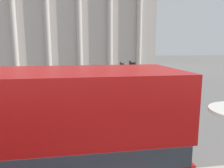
{
  "coord_description": "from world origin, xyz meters",
  "views": [
    {
      "loc": [
        -0.59,
        -1.95,
        4.68
      ],
      "look_at": [
        2.28,
        15.82,
        1.53
      ],
      "focal_mm": 35.0,
      "sensor_mm": 36.0,
      "label": 1
    }
  ],
  "objects_px": {
    "traffic_light_mid": "(121,75)",
    "pedestrian_black": "(159,73)",
    "traffic_light_near": "(131,84)",
    "plaza_building_left": "(65,7)",
    "car_silver": "(66,75)",
    "car_navy": "(44,89)",
    "pedestrian_grey": "(175,90)"
  },
  "relations": [
    {
      "from": "car_navy",
      "to": "traffic_light_mid",
      "type": "bearing_deg",
      "value": 70.54
    },
    {
      "from": "car_silver",
      "to": "pedestrian_grey",
      "type": "distance_m",
      "value": 17.02
    },
    {
      "from": "traffic_light_near",
      "to": "plaza_building_left",
      "type": "bearing_deg",
      "value": 98.44
    },
    {
      "from": "car_silver",
      "to": "car_navy",
      "type": "bearing_deg",
      "value": 135.75
    },
    {
      "from": "car_silver",
      "to": "pedestrian_black",
      "type": "xyz_separation_m",
      "value": [
        12.52,
        -3.03,
        0.29
      ]
    },
    {
      "from": "traffic_light_near",
      "to": "traffic_light_mid",
      "type": "height_order",
      "value": "traffic_light_near"
    },
    {
      "from": "traffic_light_mid",
      "to": "car_silver",
      "type": "distance_m",
      "value": 13.52
    },
    {
      "from": "pedestrian_grey",
      "to": "plaza_building_left",
      "type": "bearing_deg",
      "value": -105.81
    },
    {
      "from": "plaza_building_left",
      "to": "traffic_light_near",
      "type": "bearing_deg",
      "value": -81.56
    },
    {
      "from": "plaza_building_left",
      "to": "traffic_light_near",
      "type": "relative_size",
      "value": 8.76
    },
    {
      "from": "pedestrian_black",
      "to": "traffic_light_mid",
      "type": "bearing_deg",
      "value": 52.23
    },
    {
      "from": "traffic_light_near",
      "to": "pedestrian_grey",
      "type": "relative_size",
      "value": 2.27
    },
    {
      "from": "plaza_building_left",
      "to": "pedestrian_grey",
      "type": "distance_m",
      "value": 33.04
    },
    {
      "from": "plaza_building_left",
      "to": "traffic_light_mid",
      "type": "distance_m",
      "value": 30.04
    },
    {
      "from": "pedestrian_grey",
      "to": "pedestrian_black",
      "type": "bearing_deg",
      "value": -139.27
    },
    {
      "from": "traffic_light_mid",
      "to": "pedestrian_black",
      "type": "height_order",
      "value": "traffic_light_mid"
    },
    {
      "from": "car_navy",
      "to": "car_silver",
      "type": "xyz_separation_m",
      "value": [
        1.56,
        10.35,
        0.0
      ]
    },
    {
      "from": "car_navy",
      "to": "pedestrian_black",
      "type": "relative_size",
      "value": 2.44
    },
    {
      "from": "plaza_building_left",
      "to": "car_silver",
      "type": "distance_m",
      "value": 19.23
    },
    {
      "from": "pedestrian_black",
      "to": "pedestrian_grey",
      "type": "bearing_deg",
      "value": 75.42
    },
    {
      "from": "traffic_light_mid",
      "to": "traffic_light_near",
      "type": "bearing_deg",
      "value": -96.85
    },
    {
      "from": "car_navy",
      "to": "car_silver",
      "type": "height_order",
      "value": "same"
    },
    {
      "from": "plaza_building_left",
      "to": "traffic_light_near",
      "type": "xyz_separation_m",
      "value": [
        5.1,
        -34.38,
        -9.73
      ]
    },
    {
      "from": "car_silver",
      "to": "traffic_light_near",
      "type": "bearing_deg",
      "value": 157.96
    },
    {
      "from": "pedestrian_grey",
      "to": "traffic_light_near",
      "type": "bearing_deg",
      "value": 9.5
    },
    {
      "from": "pedestrian_black",
      "to": "car_navy",
      "type": "bearing_deg",
      "value": 27.14
    },
    {
      "from": "plaza_building_left",
      "to": "car_silver",
      "type": "xyz_separation_m",
      "value": [
        0.48,
        -15.38,
        -11.54
      ]
    },
    {
      "from": "pedestrian_black",
      "to": "car_silver",
      "type": "bearing_deg",
      "value": -13.94
    },
    {
      "from": "plaza_building_left",
      "to": "pedestrian_black",
      "type": "height_order",
      "value": "plaza_building_left"
    },
    {
      "from": "plaza_building_left",
      "to": "car_navy",
      "type": "height_order",
      "value": "plaza_building_left"
    },
    {
      "from": "traffic_light_near",
      "to": "car_navy",
      "type": "xyz_separation_m",
      "value": [
        -6.17,
        8.65,
        -1.82
      ]
    },
    {
      "from": "car_navy",
      "to": "car_silver",
      "type": "bearing_deg",
      "value": 167.6
    }
  ]
}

